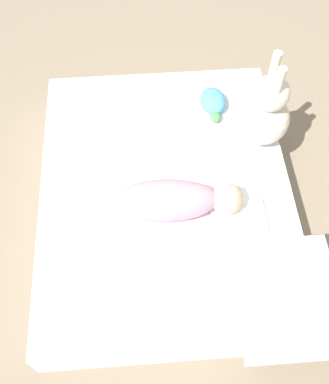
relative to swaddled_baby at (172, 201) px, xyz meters
name	(u,v)px	position (x,y,z in m)	size (l,w,h in m)	color
ground_plane	(166,208)	(-0.11, -0.02, -0.25)	(12.00, 12.00, 0.00)	#7A6B56
bed_mattress	(166,198)	(-0.11, -0.02, -0.16)	(1.22, 0.96, 0.17)	white
burp_cloth	(237,212)	(0.03, 0.24, -0.07)	(0.17, 0.20, 0.02)	white
swaddled_baby	(172,201)	(0.00, 0.00, 0.00)	(0.16, 0.49, 0.16)	pink
pillow	(287,298)	(0.37, 0.34, -0.03)	(0.39, 0.32, 0.09)	white
bunny_plush	(266,113)	(-0.33, 0.39, 0.06)	(0.20, 0.20, 0.40)	beige
turtle_plush	(213,102)	(-0.50, 0.22, -0.04)	(0.18, 0.11, 0.07)	#4C99C6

